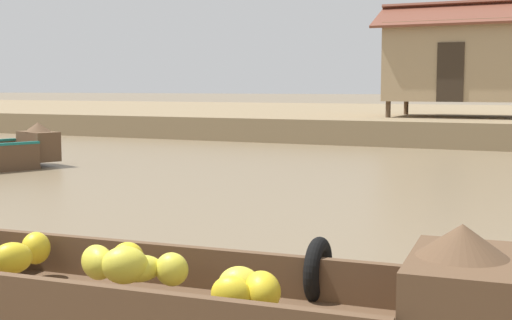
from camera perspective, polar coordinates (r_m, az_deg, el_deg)
The scene contains 4 objects.
ground_plane at distance 10.49m, azimuth 4.05°, elevation -3.39°, with size 300.00×300.00×0.00m, color #726047.
riverbank_strip at distance 29.67m, azimuth 17.56°, elevation 3.16°, with size 160.00×20.00×0.74m, color #7F6B4C.
banana_boat at distance 5.41m, azimuth -13.49°, elevation -9.40°, with size 6.08×2.17×0.89m.
stilt_house_left at distance 23.53m, azimuth 16.32°, elevation 7.88°, with size 4.99×3.52×3.71m.
Camera 1 is at (3.62, 0.30, 1.72)m, focal length 48.60 mm.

